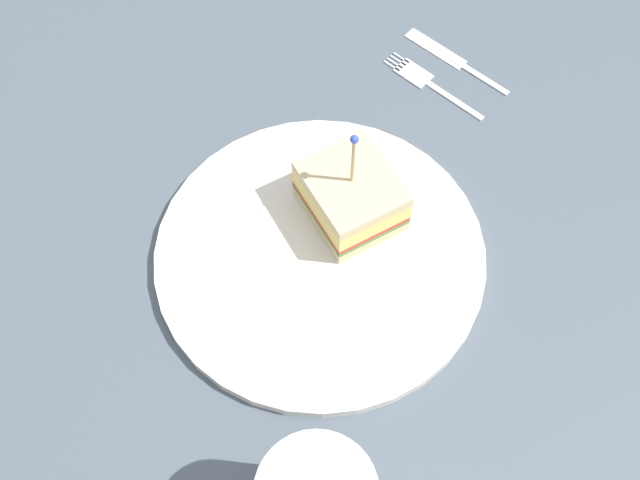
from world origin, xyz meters
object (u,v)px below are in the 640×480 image
(sandwich_half_center, at_px, (347,194))
(knife, at_px, (451,58))
(fork, at_px, (424,80))
(plate, at_px, (320,255))

(sandwich_half_center, xyz_separation_m, knife, (-0.01, 0.22, -0.03))
(sandwich_half_center, height_order, fork, sandwich_half_center)
(fork, xyz_separation_m, knife, (0.01, 0.04, 0.00))
(fork, relative_size, knife, 0.95)
(knife, bearing_deg, sandwich_half_center, -87.56)
(plate, xyz_separation_m, fork, (-0.02, 0.22, -0.00))
(plate, relative_size, knife, 2.28)
(knife, bearing_deg, fork, -102.61)
(sandwich_half_center, distance_m, knife, 0.22)
(plate, bearing_deg, knife, 92.79)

